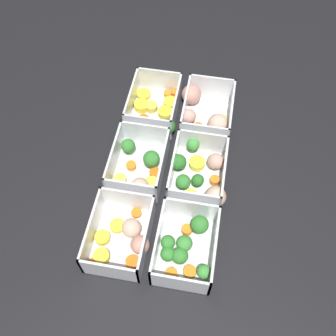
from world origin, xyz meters
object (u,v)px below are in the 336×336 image
at_px(container_near_left, 156,108).
at_px(container_far_left, 204,113).
at_px(container_far_center, 200,175).
at_px(container_near_right, 123,237).
at_px(container_near_center, 140,166).
at_px(container_far_right, 186,246).

height_order(container_near_left, container_far_left, same).
distance_m(container_near_left, container_far_center, 0.23).
relative_size(container_near_right, container_far_left, 0.94).
bearing_deg(container_near_right, container_near_left, 179.95).
xyz_separation_m(container_near_center, container_far_center, (-0.00, 0.14, -0.00)).
xyz_separation_m(container_far_center, container_far_right, (0.18, -0.01, 0.00)).
bearing_deg(container_near_right, container_near_center, -179.27).
xyz_separation_m(container_near_center, container_far_right, (0.17, 0.13, 0.00)).
xyz_separation_m(container_far_left, container_far_center, (0.18, 0.01, -0.00)).
xyz_separation_m(container_far_left, container_far_right, (0.36, 0.01, 0.00)).
height_order(container_near_right, container_far_right, same).
distance_m(container_near_center, container_far_center, 0.14).
bearing_deg(container_far_left, container_far_center, 4.51).
xyz_separation_m(container_near_center, container_far_left, (-0.18, 0.12, 0.00)).
bearing_deg(container_far_left, container_near_right, -18.70).
bearing_deg(container_far_right, container_far_center, 178.22).
distance_m(container_near_right, container_far_left, 0.38).
bearing_deg(container_near_right, container_far_right, 90.52).
bearing_deg(container_far_left, container_near_left, -88.95).
bearing_deg(container_near_right, container_far_left, 161.30).
distance_m(container_near_left, container_far_right, 0.38).
distance_m(container_far_center, container_far_right, 0.18).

